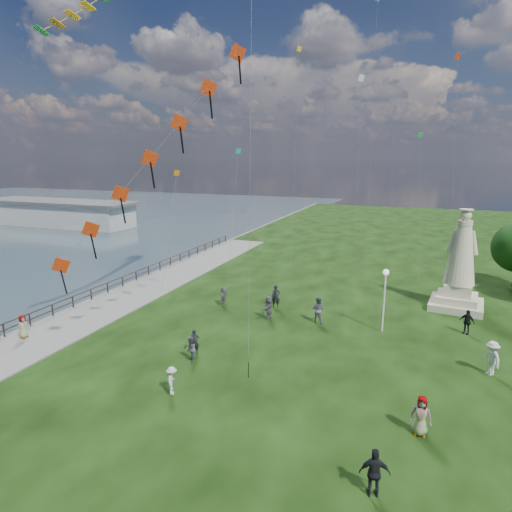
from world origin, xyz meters
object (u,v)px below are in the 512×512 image
at_px(person_6, 276,297).
at_px(person_1, 190,349).
at_px(person_3, 375,473).
at_px(person_8, 491,358).
at_px(person_9, 467,322).
at_px(person_2, 172,381).
at_px(person_10, 23,328).
at_px(person_4, 421,416).
at_px(statue, 460,272).
at_px(person_0, 195,342).
at_px(person_7, 318,310).
at_px(lamppost, 385,287).
at_px(pier_pavilion, 59,213).
at_px(person_11, 269,308).
at_px(person_5, 224,296).

bearing_deg(person_6, person_1, -116.13).
bearing_deg(person_3, person_8, -127.30).
height_order(person_6, person_9, person_6).
xyz_separation_m(person_2, person_10, (-12.55, 2.23, 0.04)).
bearing_deg(person_1, person_4, 50.39).
xyz_separation_m(person_4, person_8, (3.50, 6.89, 0.07)).
distance_m(statue, person_0, 21.07).
distance_m(statue, person_6, 14.27).
bearing_deg(statue, person_2, -120.36).
xyz_separation_m(person_3, person_7, (-5.50, 15.05, 0.06)).
height_order(person_6, person_10, person_6).
bearing_deg(statue, lamppost, -119.43).
bearing_deg(person_6, person_4, -66.66).
distance_m(pier_pavilion, person_6, 57.70).
xyz_separation_m(person_8, person_11, (-13.93, 3.27, -0.07)).
height_order(person_0, person_6, person_6).
bearing_deg(person_11, person_0, -17.90).
relative_size(person_0, person_4, 0.86).
bearing_deg(person_4, person_5, 141.22).
relative_size(lamppost, person_3, 2.40).
relative_size(statue, person_2, 5.38).
xyz_separation_m(person_4, person_9, (2.76, 12.52, -0.06)).
distance_m(lamppost, person_4, 11.38).
bearing_deg(person_8, person_1, -103.70).
relative_size(person_5, person_6, 0.82).
bearing_deg(statue, person_7, -137.44).
height_order(statue, person_10, statue).
bearing_deg(person_0, pier_pavilion, 116.93).
bearing_deg(person_11, pier_pavilion, -120.73).
bearing_deg(pier_pavilion, lamppost, -27.07).
bearing_deg(person_5, person_10, 128.10).
bearing_deg(person_1, person_0, 166.23).
relative_size(person_2, person_10, 0.95).
distance_m(lamppost, person_9, 5.99).
xyz_separation_m(person_8, person_9, (-0.74, 5.64, -0.13)).
relative_size(lamppost, person_1, 2.86).
xyz_separation_m(statue, person_11, (-12.89, -7.60, -2.04)).
bearing_deg(person_5, person_0, -176.74).
height_order(person_0, person_2, person_0).
height_order(person_3, person_10, person_3).
xyz_separation_m(person_7, person_8, (10.47, -3.98, -0.01)).
xyz_separation_m(pier_pavilion, person_4, (61.12, -40.82, -0.95)).
bearing_deg(person_10, person_4, -89.59).
bearing_deg(person_7, person_2, 77.52).
distance_m(pier_pavilion, lamppost, 65.83).
relative_size(person_4, person_9, 1.07).
distance_m(person_6, person_7, 4.20).
relative_size(statue, person_0, 5.06).
height_order(statue, person_7, statue).
distance_m(person_0, person_4, 13.12).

